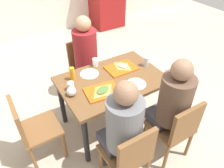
{
  "coord_description": "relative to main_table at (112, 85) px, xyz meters",
  "views": [
    {
      "loc": [
        -1.03,
        -1.68,
        2.2
      ],
      "look_at": [
        0.0,
        0.0,
        0.65
      ],
      "focal_mm": 34.59,
      "sensor_mm": 36.0,
      "label": 1
    }
  ],
  "objects": [
    {
      "name": "ground_plane",
      "position": [
        0.0,
        0.0,
        -0.64
      ],
      "size": [
        10.0,
        10.0,
        0.02
      ],
      "primitive_type": "cube",
      "color": "#B7A893"
    },
    {
      "name": "main_table",
      "position": [
        0.0,
        0.0,
        0.0
      ],
      "size": [
        1.18,
        0.81,
        0.72
      ],
      "color": "brown",
      "rests_on": "ground_plane"
    },
    {
      "name": "chair_near_left",
      "position": [
        -0.3,
        -0.79,
        -0.15
      ],
      "size": [
        0.4,
        0.4,
        0.83
      ],
      "color": "brown",
      "rests_on": "ground_plane"
    },
    {
      "name": "chair_near_right",
      "position": [
        0.3,
        -0.79,
        -0.15
      ],
      "size": [
        0.4,
        0.4,
        0.83
      ],
      "color": "brown",
      "rests_on": "ground_plane"
    },
    {
      "name": "chair_far_side",
      "position": [
        0.0,
        0.79,
        -0.15
      ],
      "size": [
        0.4,
        0.4,
        0.83
      ],
      "color": "brown",
      "rests_on": "ground_plane"
    },
    {
      "name": "chair_left_end",
      "position": [
        -0.97,
        0.0,
        -0.15
      ],
      "size": [
        0.4,
        0.4,
        0.83
      ],
      "color": "brown",
      "rests_on": "ground_plane"
    },
    {
      "name": "person_in_red",
      "position": [
        -0.3,
        -0.65,
        0.1
      ],
      "size": [
        0.32,
        0.42,
        1.24
      ],
      "color": "#383842",
      "rests_on": "ground_plane"
    },
    {
      "name": "person_in_brown_jacket",
      "position": [
        0.3,
        -0.65,
        0.1
      ],
      "size": [
        0.32,
        0.42,
        1.24
      ],
      "color": "#383842",
      "rests_on": "ground_plane"
    },
    {
      "name": "person_far_side",
      "position": [
        -0.0,
        0.65,
        0.1
      ],
      "size": [
        0.32,
        0.42,
        1.24
      ],
      "color": "#383842",
      "rests_on": "ground_plane"
    },
    {
      "name": "tray_red_near",
      "position": [
        -0.21,
        -0.14,
        0.1
      ],
      "size": [
        0.39,
        0.3,
        0.02
      ],
      "primitive_type": "cube",
      "rotation": [
        0.0,
        0.0,
        -0.12
      ],
      "color": "#D85914",
      "rests_on": "main_table"
    },
    {
      "name": "tray_red_far",
      "position": [
        0.21,
        0.12,
        0.1
      ],
      "size": [
        0.37,
        0.27,
        0.02
      ],
      "primitive_type": "cube",
      "rotation": [
        0.0,
        0.0,
        -0.02
      ],
      "color": "#D85914",
      "rests_on": "main_table"
    },
    {
      "name": "paper_plate_center",
      "position": [
        -0.18,
        0.22,
        0.1
      ],
      "size": [
        0.22,
        0.22,
        0.01
      ],
      "primitive_type": "cylinder",
      "color": "white",
      "rests_on": "main_table"
    },
    {
      "name": "paper_plate_near_edge",
      "position": [
        0.18,
        -0.22,
        0.1
      ],
      "size": [
        0.22,
        0.22,
        0.01
      ],
      "primitive_type": "cylinder",
      "color": "white",
      "rests_on": "main_table"
    },
    {
      "name": "pizza_slice_a",
      "position": [
        -0.2,
        -0.14,
        0.12
      ],
      "size": [
        0.26,
        0.22,
        0.02
      ],
      "color": "#C68C47",
      "rests_on": "tray_red_near"
    },
    {
      "name": "pizza_slice_b",
      "position": [
        0.23,
        0.14,
        0.12
      ],
      "size": [
        0.19,
        0.23,
        0.02
      ],
      "color": "tan",
      "rests_on": "tray_red_far"
    },
    {
      "name": "plastic_cup_a",
      "position": [
        -0.03,
        0.34,
        0.14
      ],
      "size": [
        0.07,
        0.07,
        0.1
      ],
      "primitive_type": "cylinder",
      "color": "white",
      "rests_on": "main_table"
    },
    {
      "name": "plastic_cup_b",
      "position": [
        0.03,
        -0.34,
        0.14
      ],
      "size": [
        0.07,
        0.07,
        0.1
      ],
      "primitive_type": "cylinder",
      "color": "white",
      "rests_on": "main_table"
    },
    {
      "name": "plastic_cup_c",
      "position": [
        -0.47,
        0.06,
        0.14
      ],
      "size": [
        0.07,
        0.07,
        0.1
      ],
      "primitive_type": "cylinder",
      "color": "white",
      "rests_on": "main_table"
    },
    {
      "name": "soda_can",
      "position": [
        0.5,
        0.02,
        0.16
      ],
      "size": [
        0.07,
        0.07,
        0.12
      ],
      "primitive_type": "cylinder",
      "color": "#B7BCC6",
      "rests_on": "main_table"
    },
    {
      "name": "condiment_bottle",
      "position": [
        -0.38,
        0.22,
        0.17
      ],
      "size": [
        0.06,
        0.06,
        0.16
      ],
      "primitive_type": "cylinder",
      "color": "orange",
      "rests_on": "main_table"
    },
    {
      "name": "foil_bundle",
      "position": [
        -0.5,
        -0.02,
        0.14
      ],
      "size": [
        0.1,
        0.1,
        0.1
      ],
      "primitive_type": "sphere",
      "color": "silver",
      "rests_on": "main_table"
    }
  ]
}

